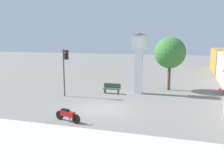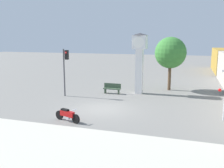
{
  "view_description": "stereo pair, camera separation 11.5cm",
  "coord_description": "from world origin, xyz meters",
  "px_view_note": "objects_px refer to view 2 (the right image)",
  "views": [
    {
      "loc": [
        5.8,
        -16.29,
        5.03
      ],
      "look_at": [
        0.32,
        1.27,
        1.62
      ],
      "focal_mm": 40.0,
      "sensor_mm": 36.0,
      "label": 1
    },
    {
      "loc": [
        5.91,
        -16.25,
        5.03
      ],
      "look_at": [
        0.32,
        1.27,
        1.62
      ],
      "focal_mm": 40.0,
      "sensor_mm": 36.0,
      "label": 2
    }
  ],
  "objects_px": {
    "bench": "(112,88)",
    "traffic_light": "(65,64)",
    "clock_tower": "(140,54)",
    "motorcycle": "(67,115)",
    "street_tree": "(170,53)"
  },
  "relations": [
    {
      "from": "bench",
      "to": "street_tree",
      "type": "bearing_deg",
      "value": 33.16
    },
    {
      "from": "motorcycle",
      "to": "street_tree",
      "type": "xyz_separation_m",
      "value": [
        5.07,
        11.44,
        3.2
      ]
    },
    {
      "from": "bench",
      "to": "traffic_light",
      "type": "bearing_deg",
      "value": -147.76
    },
    {
      "from": "motorcycle",
      "to": "clock_tower",
      "type": "distance_m",
      "value": 9.94
    },
    {
      "from": "traffic_light",
      "to": "motorcycle",
      "type": "bearing_deg",
      "value": -61.59
    },
    {
      "from": "traffic_light",
      "to": "bench",
      "type": "relative_size",
      "value": 2.57
    },
    {
      "from": "clock_tower",
      "to": "street_tree",
      "type": "distance_m",
      "value": 3.45
    },
    {
      "from": "traffic_light",
      "to": "street_tree",
      "type": "distance_m",
      "value": 9.96
    },
    {
      "from": "traffic_light",
      "to": "bench",
      "type": "bearing_deg",
      "value": 32.24
    },
    {
      "from": "motorcycle",
      "to": "clock_tower",
      "type": "height_order",
      "value": "clock_tower"
    },
    {
      "from": "clock_tower",
      "to": "traffic_light",
      "type": "distance_m",
      "value": 6.61
    },
    {
      "from": "bench",
      "to": "motorcycle",
      "type": "bearing_deg",
      "value": -91.6
    },
    {
      "from": "clock_tower",
      "to": "traffic_light",
      "type": "relative_size",
      "value": 1.33
    },
    {
      "from": "clock_tower",
      "to": "bench",
      "type": "xyz_separation_m",
      "value": [
        -2.33,
        -0.79,
        -3.12
      ]
    },
    {
      "from": "motorcycle",
      "to": "traffic_light",
      "type": "distance_m",
      "value": 7.3
    }
  ]
}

